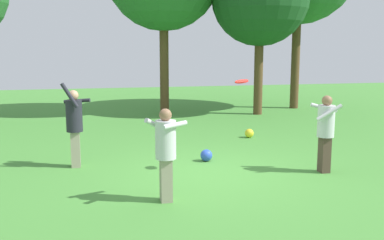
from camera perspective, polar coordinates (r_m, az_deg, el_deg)
ground_plane at (r=9.06m, az=2.44°, el=-6.82°), size 40.00×40.00×0.00m
person_thrower at (r=9.59m, az=-15.00°, el=-0.20°), size 0.61×0.61×1.82m
person_catcher at (r=9.27m, az=16.95°, el=-0.93°), size 0.62×0.59×1.58m
person_bystander at (r=7.19m, az=-3.43°, el=-3.57°), size 0.71×0.70×1.55m
frisbee at (r=8.83m, az=6.44°, el=5.00°), size 0.36×0.36×0.07m
ball_yellow at (r=12.58m, az=7.43°, el=-1.71°), size 0.25×0.25×0.25m
ball_blue at (r=9.91m, az=1.87°, el=-4.60°), size 0.27×0.27×0.27m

